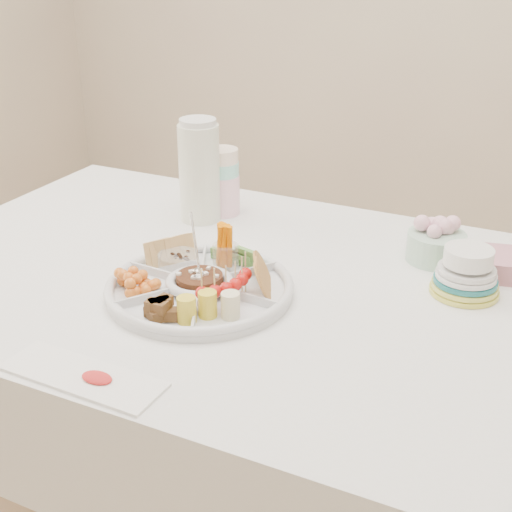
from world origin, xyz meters
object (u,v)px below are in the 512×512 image
at_px(party_tray, 200,285).
at_px(thermos, 199,169).
at_px(plate_stack, 466,274).
at_px(dining_table, 232,416).

distance_m(party_tray, thermos, 0.43).
bearing_deg(thermos, plate_stack, -9.89).
height_order(dining_table, plate_stack, plate_stack).
bearing_deg(plate_stack, dining_table, -163.85).
xyz_separation_m(dining_table, plate_stack, (0.48, 0.14, 0.42)).
relative_size(party_tray, thermos, 1.42).
bearing_deg(dining_table, party_tray, -96.75).
distance_m(dining_table, thermos, 0.62).
bearing_deg(plate_stack, thermos, 170.11).
relative_size(party_tray, plate_stack, 2.68).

